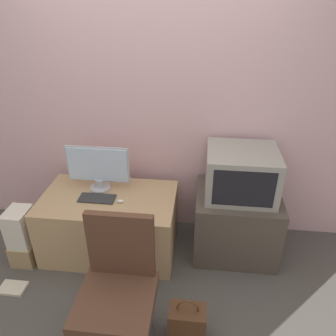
% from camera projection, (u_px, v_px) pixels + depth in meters
% --- Properties ---
extents(ground_plane, '(12.00, 12.00, 0.00)m').
position_uv_depth(ground_plane, '(127.00, 333.00, 2.31)').
color(ground_plane, '#4C4742').
extents(wall_back, '(4.40, 0.05, 2.60)m').
position_uv_depth(wall_back, '(152.00, 99.00, 2.84)').
color(wall_back, beige).
rests_on(wall_back, ground_plane).
extents(desk, '(1.15, 0.68, 0.57)m').
position_uv_depth(desk, '(111.00, 223.00, 2.94)').
color(desk, tan).
rests_on(desk, ground_plane).
extents(side_stand, '(0.72, 0.61, 0.60)m').
position_uv_depth(side_stand, '(235.00, 222.00, 2.94)').
color(side_stand, '#4C4238').
rests_on(side_stand, ground_plane).
extents(main_monitor, '(0.55, 0.18, 0.41)m').
position_uv_depth(main_monitor, '(98.00, 168.00, 2.83)').
color(main_monitor, '#B2B2B7').
rests_on(main_monitor, desk).
extents(keyboard, '(0.31, 0.14, 0.01)m').
position_uv_depth(keyboard, '(97.00, 198.00, 2.78)').
color(keyboard, '#2D2D2D').
rests_on(keyboard, desk).
extents(mouse, '(0.06, 0.03, 0.03)m').
position_uv_depth(mouse, '(120.00, 201.00, 2.73)').
color(mouse, silver).
rests_on(mouse, desk).
extents(crt_tv, '(0.58, 0.51, 0.40)m').
position_uv_depth(crt_tv, '(241.00, 173.00, 2.71)').
color(crt_tv, gray).
rests_on(crt_tv, side_stand).
extents(office_chair, '(0.50, 0.50, 0.91)m').
position_uv_depth(office_chair, '(118.00, 293.00, 2.14)').
color(office_chair, '#333333').
rests_on(office_chair, ground_plane).
extents(cardboard_box_lower, '(0.20, 0.25, 0.20)m').
position_uv_depth(cardboard_box_lower, '(27.00, 251.00, 2.90)').
color(cardboard_box_lower, '#A3845B').
rests_on(cardboard_box_lower, ground_plane).
extents(cardboard_box_upper, '(0.18, 0.23, 0.33)m').
position_uv_depth(cardboard_box_upper, '(20.00, 227.00, 2.77)').
color(cardboard_box_upper, beige).
rests_on(cardboard_box_upper, cardboard_box_lower).
extents(handbag, '(0.25, 0.16, 0.36)m').
position_uv_depth(handbag, '(187.00, 323.00, 2.23)').
color(handbag, '#4C2D19').
rests_on(handbag, ground_plane).
extents(book, '(0.21, 0.14, 0.02)m').
position_uv_depth(book, '(13.00, 288.00, 2.65)').
color(book, beige).
rests_on(book, ground_plane).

